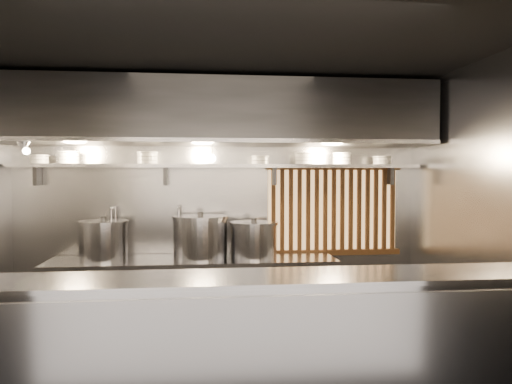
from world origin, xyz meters
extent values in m
plane|color=black|center=(0.00, 0.00, 2.80)|extent=(4.50, 4.50, 0.00)
plane|color=gray|center=(0.00, 1.50, 1.40)|extent=(4.50, 0.00, 4.50)
plane|color=gray|center=(2.25, 0.00, 1.40)|extent=(0.00, 3.00, 3.00)
cube|color=#9F9FA4|center=(0.00, -0.95, 0.55)|extent=(4.50, 0.50, 1.10)
cube|color=#939399|center=(0.00, -1.21, 0.55)|extent=(4.50, 0.02, 1.01)
cube|color=#9F9FA4|center=(0.00, -0.95, 1.11)|extent=(4.50, 0.56, 0.03)
cube|color=#9F9FA4|center=(-0.30, 1.13, 0.45)|extent=(3.00, 0.70, 0.90)
cube|color=#9F9FA4|center=(0.00, 1.32, 1.88)|extent=(4.40, 0.34, 0.04)
cube|color=#2D2D30|center=(0.00, 1.10, 2.42)|extent=(4.40, 0.80, 0.65)
cube|color=#9F9FA4|center=(0.00, 0.70, 2.12)|extent=(4.40, 0.03, 0.04)
cube|color=#EBB26A|center=(1.30, 1.48, 1.38)|extent=(1.50, 0.02, 0.92)
cube|color=brown|center=(1.30, 1.43, 1.87)|extent=(1.56, 0.06, 0.06)
cube|color=brown|center=(1.30, 1.43, 0.89)|extent=(1.56, 0.06, 0.06)
cube|color=brown|center=(0.60, 1.43, 1.38)|extent=(0.04, 0.04, 0.92)
cube|color=brown|center=(0.70, 1.43, 1.38)|extent=(0.04, 0.04, 0.92)
cube|color=brown|center=(0.80, 1.43, 1.38)|extent=(0.04, 0.04, 0.92)
cube|color=brown|center=(0.90, 1.43, 1.38)|extent=(0.04, 0.04, 0.92)
cube|color=brown|center=(1.00, 1.43, 1.38)|extent=(0.04, 0.04, 0.92)
cube|color=brown|center=(1.10, 1.43, 1.38)|extent=(0.04, 0.04, 0.92)
cube|color=brown|center=(1.20, 1.43, 1.38)|extent=(0.04, 0.04, 0.92)
cube|color=brown|center=(1.30, 1.43, 1.38)|extent=(0.04, 0.04, 0.92)
cube|color=brown|center=(1.40, 1.43, 1.38)|extent=(0.04, 0.04, 0.92)
cube|color=brown|center=(1.50, 1.43, 1.38)|extent=(0.04, 0.04, 0.92)
cube|color=brown|center=(1.60, 1.43, 1.38)|extent=(0.04, 0.04, 0.92)
cube|color=brown|center=(1.70, 1.43, 1.38)|extent=(0.04, 0.04, 0.92)
cube|color=brown|center=(1.80, 1.43, 1.38)|extent=(0.04, 0.04, 0.92)
cube|color=brown|center=(1.90, 1.43, 1.38)|extent=(0.04, 0.04, 0.92)
cube|color=brown|center=(2.00, 1.43, 1.38)|extent=(0.04, 0.04, 0.92)
cylinder|color=silver|center=(-1.15, 1.45, 1.19)|extent=(0.03, 0.03, 0.48)
sphere|color=silver|center=(-1.15, 1.45, 1.43)|extent=(0.04, 0.04, 0.04)
cylinder|color=silver|center=(-1.15, 1.32, 1.43)|extent=(0.03, 0.26, 0.03)
sphere|color=silver|center=(-1.15, 1.19, 1.43)|extent=(0.04, 0.04, 0.04)
cylinder|color=silver|center=(-1.15, 1.19, 1.36)|extent=(0.03, 0.03, 0.14)
cylinder|color=silver|center=(-0.45, 1.45, 1.19)|extent=(0.03, 0.03, 0.48)
sphere|color=silver|center=(-0.45, 1.45, 1.43)|extent=(0.04, 0.04, 0.04)
cylinder|color=silver|center=(-0.45, 1.32, 1.43)|extent=(0.03, 0.26, 0.03)
sphere|color=silver|center=(-0.45, 1.19, 1.43)|extent=(0.04, 0.04, 0.04)
cylinder|color=silver|center=(-0.45, 1.19, 1.36)|extent=(0.03, 0.03, 0.14)
cone|color=#9F9FA4|center=(-1.90, 0.85, 2.07)|extent=(0.25, 0.27, 0.20)
sphere|color=#FFE0B2|center=(-1.87, 0.83, 2.01)|extent=(0.07, 0.07, 0.07)
cylinder|color=#2D2D30|center=(-1.90, 0.95, 2.15)|extent=(0.02, 0.22, 0.02)
cylinder|color=#2D2D30|center=(-0.10, 1.20, 2.04)|extent=(0.01, 0.01, 0.12)
sphere|color=#FFE0B2|center=(-0.10, 1.20, 1.96)|extent=(0.09, 0.09, 0.09)
cylinder|color=#9F9FA4|center=(-1.22, 1.13, 1.09)|extent=(0.60, 0.60, 0.38)
cylinder|color=#9F9FA4|center=(-1.22, 1.13, 1.30)|extent=(0.63, 0.63, 0.03)
cylinder|color=#2D2D30|center=(-1.22, 1.13, 1.33)|extent=(0.06, 0.06, 0.04)
cylinder|color=#9F9FA4|center=(-0.22, 1.15, 1.11)|extent=(0.70, 0.70, 0.42)
cylinder|color=#9F9FA4|center=(-0.22, 1.15, 1.34)|extent=(0.74, 0.74, 0.03)
cylinder|color=#2D2D30|center=(-0.22, 1.15, 1.37)|extent=(0.06, 0.06, 0.04)
cylinder|color=#9F9FA4|center=(0.34, 1.12, 1.08)|extent=(0.62, 0.62, 0.35)
cylinder|color=#9F9FA4|center=(0.34, 1.12, 1.27)|extent=(0.65, 0.65, 0.03)
cylinder|color=#2D2D30|center=(0.34, 1.12, 1.30)|extent=(0.06, 0.06, 0.04)
cylinder|color=white|center=(-1.90, 1.32, 1.92)|extent=(0.19, 0.19, 0.03)
cylinder|color=white|center=(-1.90, 1.32, 1.96)|extent=(0.19, 0.19, 0.03)
cylinder|color=white|center=(-1.90, 1.32, 1.99)|extent=(0.20, 0.20, 0.01)
cylinder|color=white|center=(-1.61, 1.32, 1.92)|extent=(0.22, 0.22, 0.03)
cylinder|color=white|center=(-1.61, 1.32, 1.96)|extent=(0.22, 0.22, 0.03)
cylinder|color=white|center=(-1.61, 1.32, 2.00)|extent=(0.22, 0.22, 0.03)
cylinder|color=white|center=(-1.61, 1.32, 2.02)|extent=(0.23, 0.23, 0.01)
cylinder|color=white|center=(-0.79, 1.32, 1.92)|extent=(0.21, 0.21, 0.03)
cylinder|color=white|center=(-0.79, 1.32, 1.96)|extent=(0.21, 0.21, 0.03)
cylinder|color=white|center=(-0.79, 1.32, 2.00)|extent=(0.21, 0.21, 0.03)
cylinder|color=white|center=(-0.79, 1.32, 2.02)|extent=(0.23, 0.23, 0.01)
cylinder|color=white|center=(0.43, 1.32, 1.92)|extent=(0.19, 0.19, 0.03)
cylinder|color=white|center=(0.43, 1.32, 1.96)|extent=(0.19, 0.19, 0.03)
cylinder|color=white|center=(0.43, 1.32, 1.99)|extent=(0.20, 0.20, 0.01)
cylinder|color=white|center=(0.92, 1.32, 1.92)|extent=(0.19, 0.19, 0.03)
cylinder|color=white|center=(0.92, 1.32, 1.96)|extent=(0.19, 0.19, 0.03)
cylinder|color=white|center=(0.92, 1.32, 2.00)|extent=(0.19, 0.19, 0.03)
cylinder|color=white|center=(0.92, 1.32, 2.02)|extent=(0.21, 0.21, 0.01)
cylinder|color=white|center=(1.36, 1.32, 1.92)|extent=(0.20, 0.20, 0.03)
cylinder|color=white|center=(1.36, 1.32, 1.96)|extent=(0.20, 0.20, 0.03)
cylinder|color=white|center=(1.36, 1.32, 2.00)|extent=(0.20, 0.20, 0.03)
cylinder|color=white|center=(1.36, 1.32, 2.02)|extent=(0.22, 0.22, 0.01)
cylinder|color=white|center=(1.83, 1.32, 1.92)|extent=(0.20, 0.20, 0.03)
cylinder|color=white|center=(1.83, 1.32, 1.96)|extent=(0.20, 0.20, 0.03)
cylinder|color=white|center=(1.83, 1.32, 1.99)|extent=(0.22, 0.22, 0.01)
camera|label=1|loc=(-0.23, -4.14, 1.79)|focal=35.00mm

